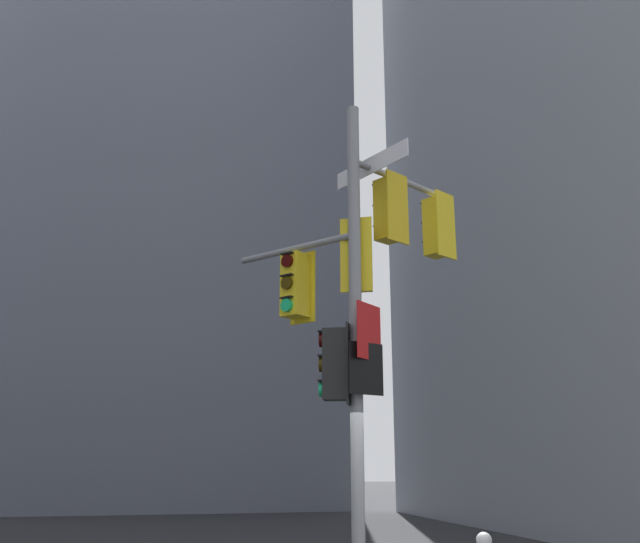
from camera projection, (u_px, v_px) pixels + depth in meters
building_mid_block at (173, 175)px, 37.15m from camera, size 15.64×15.64×33.22m
signal_pole_assembly at (362, 285)px, 10.57m from camera, size 3.51×2.42×7.17m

